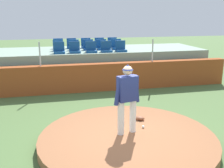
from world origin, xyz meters
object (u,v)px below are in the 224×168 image
Objects in this scene: baseball at (143,127)px; stadium_chair_9 at (117,46)px; pitcher at (127,94)px; stadium_chair_2 at (91,49)px; fielding_glove at (139,118)px; stadium_chair_6 at (74,47)px; stadium_chair_12 at (86,45)px; stadium_chair_5 at (58,48)px; stadium_chair_0 at (59,50)px; stadium_chair_8 at (102,46)px; stadium_chair_11 at (72,45)px; stadium_chair_3 at (106,48)px; stadium_chair_4 at (121,48)px; stadium_chair_1 at (75,49)px; stadium_chair_13 at (100,44)px; stadium_chair_10 at (58,45)px; stadium_chair_14 at (113,44)px; stadium_chair_7 at (88,47)px.

baseball is 6.77m from stadium_chair_9.
stadium_chair_2 is (-0.00, 5.93, 0.39)m from pitcher.
fielding_glove is 6.34m from stadium_chair_6.
stadium_chair_12 is at bearing -89.67° from stadium_chair_2.
stadium_chair_6 is (0.75, 0.03, 0.00)m from stadium_chair_5.
stadium_chair_0 is 0.83m from stadium_chair_5.
stadium_chair_11 is at bearing -31.38° from stadium_chair_8.
stadium_chair_2 is 0.70m from stadium_chair_3.
baseball is at bearing 81.36° from stadium_chair_4.
stadium_chair_1 is 1.00× the size of stadium_chair_13.
pitcher reaches higher than stadium_chair_0.
stadium_chair_9 is (2.09, -0.05, 0.00)m from stadium_chair_6.
stadium_chair_6 is (-1.40, 0.88, 0.00)m from stadium_chair_3.
pitcher is at bearing 97.16° from stadium_chair_1.
stadium_chair_4 is (0.87, 5.72, 1.40)m from baseball.
stadium_chair_1 and stadium_chair_5 have the same top height.
stadium_chair_8 is at bearing -150.27° from stadium_chair_1.
stadium_chair_6 is at bearing 49.08° from stadium_chair_12.
stadium_chair_1 is at bearing -179.07° from stadium_chair_0.
pitcher is at bearing 78.32° from stadium_chair_9.
stadium_chair_12 is at bearing -51.88° from fielding_glove.
stadium_chair_6 is at bearing 100.39° from baseball.
stadium_chair_9 is 2.94m from stadium_chair_10.
stadium_chair_14 is (0.80, 6.89, 1.39)m from fielding_glove.
stadium_chair_5 is 1.00× the size of stadium_chair_10.
pitcher is 6.89m from stadium_chair_9.
stadium_chair_1 is at bearing 65.75° from stadium_chair_12.
stadium_chair_5 is 2.84m from stadium_chair_9.
stadium_chair_10 is (0.03, 0.84, 0.00)m from stadium_chair_5.
fielding_glove is 0.60× the size of stadium_chair_10.
stadium_chair_5 is at bearing 1.93° from stadium_chair_6.
stadium_chair_13 is at bearing -57.84° from fielding_glove.
stadium_chair_1 and stadium_chair_10 have the same top height.
stadium_chair_5 is at bearing 21.41° from stadium_chair_13.
stadium_chair_5 is 2.10m from stadium_chair_8.
stadium_chair_6 is at bearing -130.82° from stadium_chair_0.
stadium_chair_0 and stadium_chair_9 have the same top height.
stadium_chair_0 is at bearing -0.42° from stadium_chair_2.
stadium_chair_2 is at bearing 67.28° from stadium_chair_13.
stadium_chair_0 is 2.94m from stadium_chair_9.
stadium_chair_4 and stadium_chair_11 have the same top height.
stadium_chair_1 is at bearing 38.08° from stadium_chair_14.
stadium_chair_10 is (-1.93, 7.43, 1.40)m from baseball.
stadium_chair_3 is (0.70, -0.01, 0.00)m from stadium_chair_2.
stadium_chair_2 is 1.00× the size of stadium_chair_14.
pitcher is at bearing 90.04° from stadium_chair_7.
stadium_chair_12 is 1.00× the size of stadium_chair_14.
stadium_chair_7 is 1.00× the size of stadium_chair_8.
pitcher is 3.61× the size of stadium_chair_3.
stadium_chair_3 is 1.00× the size of stadium_chair_6.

